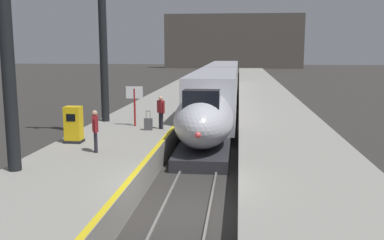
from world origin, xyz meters
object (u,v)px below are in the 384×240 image
(rolling_suitcase, at_px, (148,124))
(ticket_machine_yellow, at_px, (74,126))
(highspeed_train_main, at_px, (219,88))
(station_column_near, at_px, (5,2))
(station_column_mid, at_px, (102,20))
(departure_info_board, at_px, (134,98))
(passenger_near_edge, at_px, (161,110))
(passenger_mid_platform, at_px, (95,128))

(rolling_suitcase, bearing_deg, ticket_machine_yellow, -129.25)
(highspeed_train_main, relative_size, station_column_near, 4.17)
(station_column_mid, height_order, ticket_machine_yellow, station_column_mid)
(rolling_suitcase, distance_m, ticket_machine_yellow, 4.20)
(station_column_near, bearing_deg, rolling_suitcase, 69.17)
(station_column_near, bearing_deg, highspeed_train_main, 75.09)
(rolling_suitcase, relative_size, departure_info_board, 0.46)
(ticket_machine_yellow, bearing_deg, highspeed_train_main, 72.38)
(rolling_suitcase, bearing_deg, station_column_near, -110.83)
(ticket_machine_yellow, bearing_deg, passenger_near_edge, 48.58)
(station_column_near, bearing_deg, station_column_mid, 90.32)
(passenger_near_edge, relative_size, rolling_suitcase, 1.72)
(highspeed_train_main, height_order, rolling_suitcase, highspeed_train_main)
(passenger_near_edge, height_order, departure_info_board, departure_info_board)
(ticket_machine_yellow, bearing_deg, departure_info_board, 68.42)
(station_column_mid, xyz_separation_m, passenger_near_edge, (3.57, -2.05, -4.64))
(station_column_near, relative_size, rolling_suitcase, 9.23)
(passenger_mid_platform, bearing_deg, station_column_near, -123.11)
(station_column_near, height_order, ticket_machine_yellow, station_column_near)
(station_column_mid, bearing_deg, rolling_suitcase, -39.49)
(passenger_near_edge, bearing_deg, rolling_suitcase, -144.21)
(ticket_machine_yellow, xyz_separation_m, departure_info_board, (1.70, 4.29, 0.77))
(station_column_near, xyz_separation_m, ticket_machine_yellow, (0.29, 4.48, -4.82))
(station_column_near, xyz_separation_m, rolling_suitcase, (2.93, 7.71, -5.25))
(passenger_mid_platform, relative_size, rolling_suitcase, 1.72)
(ticket_machine_yellow, bearing_deg, rolling_suitcase, 50.75)
(passenger_near_edge, xyz_separation_m, departure_info_board, (-1.52, 0.64, 0.52))
(station_column_near, height_order, rolling_suitcase, station_column_near)
(highspeed_train_main, height_order, passenger_mid_platform, highspeed_train_main)
(station_column_mid, bearing_deg, ticket_machine_yellow, -86.48)
(passenger_mid_platform, bearing_deg, passenger_near_edge, 72.50)
(passenger_mid_platform, bearing_deg, highspeed_train_main, 78.17)
(rolling_suitcase, bearing_deg, passenger_near_edge, 35.79)
(station_column_near, xyz_separation_m, departure_info_board, (1.99, 8.77, -4.05))
(highspeed_train_main, distance_m, departure_info_board, 13.75)
(ticket_machine_yellow, bearing_deg, station_column_mid, 93.52)
(passenger_near_edge, bearing_deg, passenger_mid_platform, -107.50)
(passenger_near_edge, xyz_separation_m, passenger_mid_platform, (-1.67, -5.31, 0.00))
(ticket_machine_yellow, distance_m, departure_info_board, 4.68)
(rolling_suitcase, bearing_deg, passenger_mid_platform, -102.63)
(station_column_mid, distance_m, rolling_suitcase, 6.59)
(highspeed_train_main, relative_size, passenger_near_edge, 22.35)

